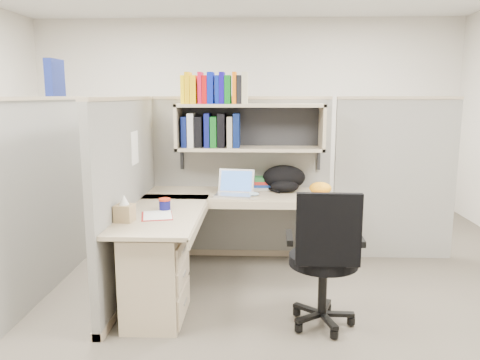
{
  "coord_description": "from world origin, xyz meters",
  "views": [
    {
      "loc": [
        0.18,
        -3.76,
        1.64
      ],
      "look_at": [
        0.02,
        0.25,
        0.91
      ],
      "focal_mm": 35.0,
      "sensor_mm": 36.0,
      "label": 1
    }
  ],
  "objects_px": {
    "desk": "(182,251)",
    "task_chair": "(324,280)",
    "snack_canister": "(165,204)",
    "laptop": "(234,183)",
    "backpack": "(284,178)"
  },
  "relations": [
    {
      "from": "desk",
      "to": "task_chair",
      "type": "distance_m",
      "value": 1.11
    },
    {
      "from": "snack_canister",
      "to": "laptop",
      "type": "bearing_deg",
      "value": 46.57
    },
    {
      "from": "laptop",
      "to": "desk",
      "type": "bearing_deg",
      "value": -108.07
    },
    {
      "from": "backpack",
      "to": "laptop",
      "type": "bearing_deg",
      "value": -162.97
    },
    {
      "from": "laptop",
      "to": "snack_canister",
      "type": "relative_size",
      "value": 3.51
    },
    {
      "from": "laptop",
      "to": "backpack",
      "type": "distance_m",
      "value": 0.53
    },
    {
      "from": "backpack",
      "to": "snack_canister",
      "type": "height_order",
      "value": "backpack"
    },
    {
      "from": "snack_canister",
      "to": "task_chair",
      "type": "xyz_separation_m",
      "value": [
        1.21,
        -0.52,
        -0.42
      ]
    },
    {
      "from": "laptop",
      "to": "task_chair",
      "type": "relative_size",
      "value": 0.33
    },
    {
      "from": "snack_canister",
      "to": "task_chair",
      "type": "relative_size",
      "value": 0.09
    },
    {
      "from": "desk",
      "to": "snack_canister",
      "type": "distance_m",
      "value": 0.41
    },
    {
      "from": "task_chair",
      "to": "snack_canister",
      "type": "bearing_deg",
      "value": 156.88
    },
    {
      "from": "laptop",
      "to": "snack_canister",
      "type": "distance_m",
      "value": 0.77
    },
    {
      "from": "desk",
      "to": "laptop",
      "type": "relative_size",
      "value": 5.21
    },
    {
      "from": "task_chair",
      "to": "desk",
      "type": "bearing_deg",
      "value": 161.2
    }
  ]
}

